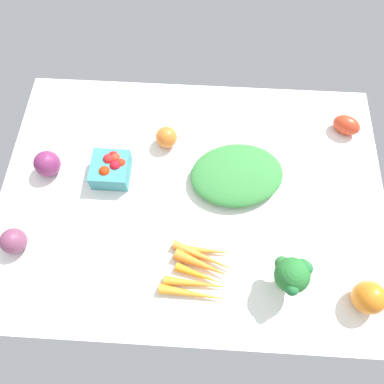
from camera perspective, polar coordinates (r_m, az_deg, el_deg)
tablecloth at (r=100.06cm, az=0.00°, el=-0.73°), size 104.00×76.00×2.00cm
carrot_bunch at (r=91.23cm, az=1.32°, el=-12.18°), size 19.17×15.05×2.99cm
berry_basket at (r=101.50cm, az=-12.46°, el=3.64°), size 10.01×10.01×6.68cm
roma_tomato at (r=116.29cm, az=22.87°, el=9.56°), size 9.32×8.31×5.29cm
bell_pepper_orange at (r=95.95cm, az=25.79°, el=-14.55°), size 10.68×10.68×8.42cm
broccoli_head at (r=87.27cm, az=15.31°, el=-12.27°), size 8.50×9.14×12.43cm
heirloom_tomato_orange at (r=104.82cm, az=-3.99°, el=8.50°), size 6.12×6.12×6.12cm
red_onion_near_basket at (r=101.22cm, az=-25.99°, el=-6.86°), size 6.44×6.44×6.44cm
leafy_greens_clump at (r=99.93cm, az=6.97°, el=2.69°), size 28.48×23.71×4.80cm
red_onion_center at (r=107.00cm, az=-21.58°, el=4.13°), size 7.07×7.07×7.07cm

